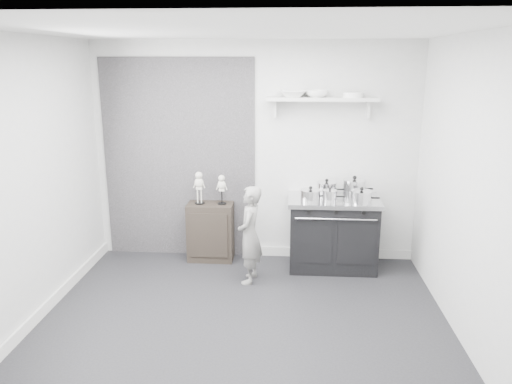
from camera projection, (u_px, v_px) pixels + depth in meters
ground at (241, 325)px, 4.79m from camera, size 4.00×4.00×0.00m
room_shell at (232, 154)px, 4.52m from camera, size 4.02×3.62×2.71m
wall_shelf at (322, 100)px, 5.83m from camera, size 1.30×0.26×0.24m
stove at (333, 233)px, 6.03m from camera, size 1.09×0.68×0.87m
side_cabinet at (211, 232)px, 6.28m from camera, size 0.56×0.33×0.73m
child at (250, 235)px, 5.60m from camera, size 0.31×0.44×1.12m
pot_front_left at (310, 195)px, 5.80m from camera, size 0.33×0.24×0.17m
pot_back_left at (327, 188)px, 6.04m from camera, size 0.33×0.24×0.20m
pot_back_right at (354, 188)px, 5.98m from camera, size 0.36×0.28×0.26m
pot_front_right at (361, 197)px, 5.69m from camera, size 0.33×0.24×0.19m
pot_front_center at (330, 196)px, 5.77m from camera, size 0.26×0.17×0.17m
skeleton_full at (199, 185)px, 6.13m from camera, size 0.13×0.08×0.47m
skeleton_torso at (222, 187)px, 6.12m from camera, size 0.12×0.08×0.43m
bowl_large at (293, 94)px, 5.83m from camera, size 0.32×0.32×0.08m
bowl_small at (317, 94)px, 5.81m from camera, size 0.26×0.26×0.08m
plate_stack at (353, 95)px, 5.79m from camera, size 0.23×0.23×0.06m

